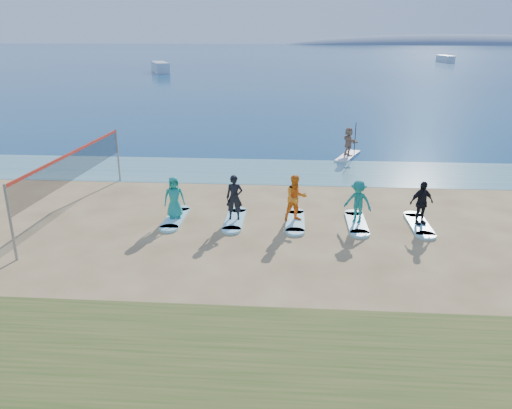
# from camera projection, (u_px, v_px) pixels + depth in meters

# --- Properties ---
(ground) EXTENTS (600.00, 600.00, 0.00)m
(ground) POSITION_uv_depth(u_px,v_px,m) (294.00, 259.00, 15.84)
(ground) COLOR tan
(ground) RESTS_ON ground
(shallow_water) EXTENTS (600.00, 600.00, 0.00)m
(shallow_water) POSITION_uv_depth(u_px,v_px,m) (294.00, 171.00, 25.73)
(shallow_water) COLOR teal
(shallow_water) RESTS_ON ground
(ocean) EXTENTS (600.00, 600.00, 0.00)m
(ocean) POSITION_uv_depth(u_px,v_px,m) (295.00, 54.00, 166.63)
(ocean) COLOR navy
(ocean) RESTS_ON ground
(island_ridge) EXTENTS (220.00, 56.00, 18.00)m
(island_ridge) POSITION_uv_depth(u_px,v_px,m) (458.00, 45.00, 291.91)
(island_ridge) COLOR slate
(island_ridge) RESTS_ON ground
(volleyball_net) EXTENTS (0.38, 9.09, 2.50)m
(volleyball_net) POSITION_uv_depth(u_px,v_px,m) (74.00, 166.00, 19.37)
(volleyball_net) COLOR gray
(volleyball_net) RESTS_ON ground
(paddleboard) EXTENTS (1.75, 3.05, 0.12)m
(paddleboard) POSITION_uv_depth(u_px,v_px,m) (348.00, 156.00, 28.70)
(paddleboard) COLOR silver
(paddleboard) RESTS_ON ground
(paddleboarder) EXTENTS (0.97, 1.56, 1.60)m
(paddleboarder) POSITION_uv_depth(u_px,v_px,m) (349.00, 141.00, 28.41)
(paddleboarder) COLOR tan
(paddleboarder) RESTS_ON paddleboard
(boat_offshore_a) EXTENTS (5.24, 8.59, 1.76)m
(boat_offshore_a) POSITION_uv_depth(u_px,v_px,m) (160.00, 72.00, 90.07)
(boat_offshore_a) COLOR silver
(boat_offshore_a) RESTS_ON ground
(boat_offshore_b) EXTENTS (2.76, 7.02, 1.61)m
(boat_offshore_b) POSITION_uv_depth(u_px,v_px,m) (445.00, 62.00, 119.43)
(boat_offshore_b) COLOR silver
(boat_offshore_b) RESTS_ON ground
(surfboard_0) EXTENTS (0.70, 2.20, 0.09)m
(surfboard_0) POSITION_uv_depth(u_px,v_px,m) (175.00, 218.00, 19.16)
(surfboard_0) COLOR #A4F3FF
(surfboard_0) RESTS_ON ground
(student_0) EXTENTS (0.90, 0.72, 1.60)m
(student_0) POSITION_uv_depth(u_px,v_px,m) (174.00, 197.00, 18.88)
(student_0) COLOR teal
(student_0) RESTS_ON surfboard_0
(surfboard_1) EXTENTS (0.70, 2.20, 0.09)m
(surfboard_1) POSITION_uv_depth(u_px,v_px,m) (235.00, 220.00, 19.00)
(surfboard_1) COLOR #A4F3FF
(surfboard_1) RESTS_ON ground
(student_1) EXTENTS (0.64, 0.44, 1.71)m
(student_1) POSITION_uv_depth(u_px,v_px,m) (234.00, 197.00, 18.70)
(student_1) COLOR black
(student_1) RESTS_ON surfboard_1
(surfboard_2) EXTENTS (0.70, 2.20, 0.09)m
(surfboard_2) POSITION_uv_depth(u_px,v_px,m) (295.00, 221.00, 18.84)
(surfboard_2) COLOR #A4F3FF
(surfboard_2) RESTS_ON ground
(student_2) EXTENTS (1.03, 0.92, 1.76)m
(student_2) POSITION_uv_depth(u_px,v_px,m) (296.00, 198.00, 18.53)
(student_2) COLOR orange
(student_2) RESTS_ON surfboard_2
(surfboard_3) EXTENTS (0.70, 2.20, 0.09)m
(surfboard_3) POSITION_uv_depth(u_px,v_px,m) (356.00, 223.00, 18.67)
(surfboard_3) COLOR #A4F3FF
(surfboard_3) RESTS_ON ground
(student_3) EXTENTS (1.19, 0.97, 1.61)m
(student_3) POSITION_uv_depth(u_px,v_px,m) (358.00, 202.00, 18.40)
(student_3) COLOR #1A7D6E
(student_3) RESTS_ON surfboard_3
(surfboard_4) EXTENTS (0.70, 2.20, 0.09)m
(surfboard_4) POSITION_uv_depth(u_px,v_px,m) (419.00, 225.00, 18.51)
(surfboard_4) COLOR #A4F3FF
(surfboard_4) RESTS_ON ground
(student_4) EXTENTS (1.03, 0.70, 1.63)m
(student_4) POSITION_uv_depth(u_px,v_px,m) (421.00, 203.00, 18.23)
(student_4) COLOR black
(student_4) RESTS_ON surfboard_4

